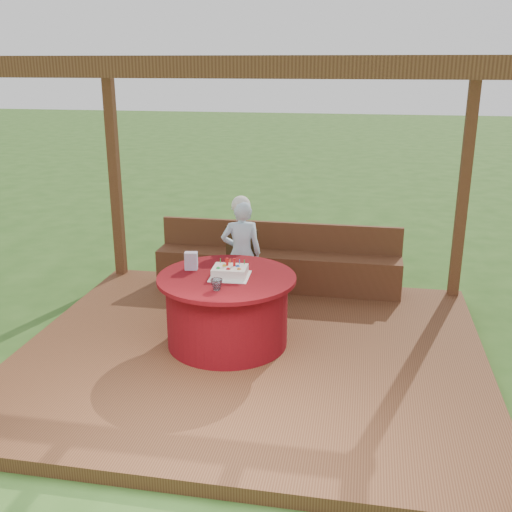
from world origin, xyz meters
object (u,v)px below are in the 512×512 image
Objects in this scene: bench at (278,267)px; drinking_glass at (217,285)px; birthday_cake at (230,272)px; chair at (237,263)px; elderly_woman at (241,252)px; table at (227,309)px; gift_bag at (191,261)px.

bench is 2.08m from drinking_glass.
birthday_cake is at bearing 83.66° from drinking_glass.
bench is 27.16× the size of drinking_glass.
elderly_woman is at bearing -54.01° from chair.
bench is at bearing 82.43° from drinking_glass.
table is 0.60m from gift_bag.
gift_bag is at bearing -111.48° from elderly_woman.
gift_bag is (-0.25, -0.96, 0.32)m from chair.
chair reaches higher than table.
chair is 1.50m from drinking_glass.
gift_bag is (-0.43, 0.14, 0.04)m from birthday_cake.
elderly_woman is at bearing 93.44° from table.
elderly_woman is 0.92m from gift_bag.
table is 7.55× the size of gift_bag.
chair is at bearing 66.31° from gift_bag.
gift_bag is at bearing -104.68° from chair.
elderly_woman is at bearing -116.19° from bench.
gift_bag reaches higher than birthday_cake.
gift_bag is 0.64m from drinking_glass.
drinking_glass is at bearing -96.34° from birthday_cake.
elderly_woman reaches higher than chair.
gift_bag is (-0.39, 0.13, 0.44)m from table.
chair is 4.86× the size of gift_bag.
bench is 2.32× the size of elderly_woman.
gift_bag is at bearing -113.57° from bench.
birthday_cake is (0.04, -0.01, 0.40)m from table.
table is at bearing 167.89° from birthday_cake.
gift_bag is (-0.65, -1.50, 0.53)m from bench.
drinking_glass is at bearing -87.73° from elderly_woman.
birthday_cake is at bearing -97.85° from bench.
chair is 7.88× the size of drinking_glass.
bench is 0.82m from elderly_woman.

